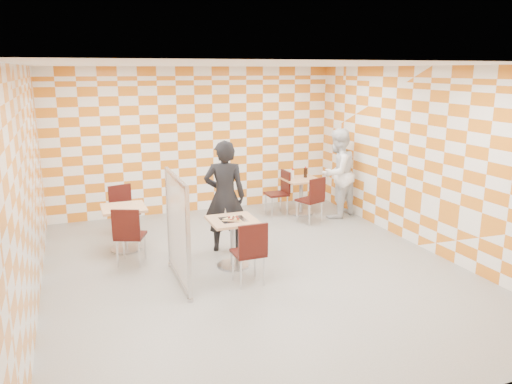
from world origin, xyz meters
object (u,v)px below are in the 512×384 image
Objects in this scene: chair_empty_far at (123,207)px; man_white at (337,173)px; chair_second_side at (281,189)px; man_dark at (225,196)px; second_table at (301,190)px; sport_bottle at (293,174)px; chair_main_front at (250,249)px; empty_table at (124,221)px; main_table at (233,235)px; chair_second_front at (313,197)px; soda_bottle at (305,173)px; partition at (178,229)px; chair_empty_near at (128,232)px.

man_white reaches higher than chair_empty_far.
man_dark reaches higher than chair_second_side.
chair_second_side is at bearing -117.90° from man_dark.
second_table is 3.75× the size of sport_bottle.
chair_main_front is 3.56m from chair_second_side.
man_dark is at bearing -144.37° from second_table.
chair_main_front is (1.47, -2.07, 0.04)m from empty_table.
second_table is 3.74m from chair_main_front.
main_table is 1.96m from empty_table.
chair_second_front is 0.87m from soda_bottle.
second_table is 0.83m from man_white.
man_white is (2.80, 2.57, 0.36)m from chair_main_front.
chair_main_front and chair_second_side have the same top height.
soda_bottle is at bearing -125.89° from man_dark.
chair_second_front is at bearing -2.78° from man_white.
partition is at bearing -140.69° from second_table.
sport_bottle is at bearing 42.09° from partition.
chair_empty_near is at bearing 137.88° from chair_main_front.
soda_bottle is at bearing 52.72° from chair_main_front.
man_dark reaches higher than second_table.
chair_second_side is 4.02× the size of soda_bottle.
chair_second_side is (-0.35, 0.78, 0.00)m from chair_second_front.
man_dark is (1.00, 1.04, 0.13)m from partition.
second_table is at bearing -61.66° from man_white.
soda_bottle is (-0.46, 0.51, -0.05)m from man_white.
chair_second_side is (1.78, 3.08, 0.00)m from chair_main_front.
man_dark reaches higher than chair_main_front.
empty_table is 0.81× the size of chair_empty_far.
empty_table is at bearing -94.43° from chair_empty_far.
second_table is at bearing -9.21° from chair_second_side.
main_table is at bearing -56.19° from chair_empty_far.
chair_main_front is at bearing 17.53° from man_white.
soda_bottle reaches higher than empty_table.
chair_second_front is at bearing -66.19° from chair_second_side.
partition is at bearing 64.78° from man_dark.
chair_second_side is at bearing 170.79° from second_table.
man_dark is (-2.04, -0.81, 0.38)m from chair_second_front.
chair_second_side is at bearing 59.89° from chair_main_front.
main_table is 1.00× the size of empty_table.
main_table is 3.18m from sport_bottle.
chair_second_side is at bearing -166.95° from sport_bottle.
man_dark reaches higher than chair_second_front.
sport_bottle reaches higher than second_table.
chair_second_front is (-0.09, -0.71, 0.04)m from second_table.
man_dark reaches higher than empty_table.
soda_bottle is (3.82, 1.73, 0.31)m from chair_empty_near.
chair_second_front is at bearing 14.78° from chair_empty_near.
chair_empty_far is (-3.19, -0.23, 0.00)m from chair_second_side.
second_table is 3.63m from chair_empty_far.
sport_bottle reaches higher than empty_table.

